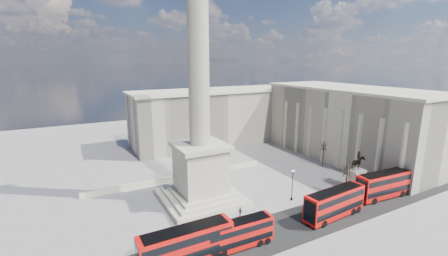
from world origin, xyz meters
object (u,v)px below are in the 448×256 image
red_bus_d (385,184)px  pedestrian_standing (371,184)px  nelsons_column (200,132)px  pedestrian_crossing (240,212)px  red_bus_b (239,234)px  victorian_lamp (292,182)px  equestrian_statue (356,177)px  red_bus_c (335,203)px  pedestrian_walking (319,197)px  red_bus_a (187,245)px

red_bus_d → pedestrian_standing: (1.53, 3.80, -1.65)m
nelsons_column → pedestrian_crossing: 15.26m
red_bus_b → red_bus_d: 32.30m
nelsons_column → red_bus_b: nelsons_column is taller
victorian_lamp → equestrian_statue: equestrian_statue is taller
red_bus_c → nelsons_column: bearing=132.2°
red_bus_b → victorian_lamp: (16.04, 7.85, 1.38)m
victorian_lamp → pedestrian_walking: size_ratio=3.71×
equestrian_statue → pedestrian_standing: size_ratio=4.23×
red_bus_b → equestrian_statue: size_ratio=1.23×
red_bus_a → pedestrian_walking: size_ratio=7.57×
red_bus_c → equestrian_statue: bearing=20.2°
pedestrian_standing → pedestrian_crossing: pedestrian_standing is taller
nelsons_column → pedestrian_walking: bearing=-29.0°
pedestrian_standing → pedestrian_crossing: (-29.31, 2.76, -0.12)m
red_bus_c → pedestrian_walking: bearing=64.5°
victorian_lamp → red_bus_c: bearing=-75.3°
nelsons_column → red_bus_a: size_ratio=4.09×
red_bus_a → victorian_lamp: size_ratio=2.04×
red_bus_a → red_bus_d: red_bus_d is taller
red_bus_a → pedestrian_walking: red_bus_a is taller
nelsons_column → victorian_lamp: nelsons_column is taller
red_bus_d → pedestrian_standing: 4.42m
red_bus_d → pedestrian_crossing: (-27.77, 6.56, -1.77)m
pedestrian_standing → pedestrian_crossing: 29.44m
red_bus_b → red_bus_d: (32.29, 0.61, 0.48)m
victorian_lamp → pedestrian_crossing: 11.85m
pedestrian_walking → equestrian_statue: bearing=-19.3°
pedestrian_crossing → red_bus_b: bearing=115.2°
red_bus_d → red_bus_a: bearing=-175.7°
nelsons_column → pedestrian_crossing: nelsons_column is taller
red_bus_b → victorian_lamp: 17.91m
victorian_lamp → red_bus_a: bearing=-162.3°
nelsons_column → red_bus_d: 36.11m
victorian_lamp → pedestrian_walking: 5.66m
red_bus_b → pedestrian_walking: bearing=16.0°
equestrian_statue → pedestrian_crossing: size_ratio=4.82×
nelsons_column → red_bus_b: (-1.24, -15.90, -10.78)m
nelsons_column → pedestrian_crossing: (3.27, -8.74, -12.07)m
red_bus_b → victorian_lamp: victorian_lamp is taller
red_bus_c → victorian_lamp: bearing=100.5°
nelsons_column → victorian_lamp: (14.80, -8.05, -9.40)m
red_bus_a → red_bus_d: 39.78m
victorian_lamp → pedestrian_walking: bearing=-30.7°
pedestrian_walking → pedestrian_crossing: size_ratio=0.95×
pedestrian_standing → victorian_lamp: bearing=-17.5°
victorian_lamp → pedestrian_standing: bearing=-11.0°
victorian_lamp → equestrian_statue: size_ratio=0.73×
red_bus_b → pedestrian_crossing: bearing=59.1°
red_bus_c → pedestrian_crossing: bearing=147.4°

